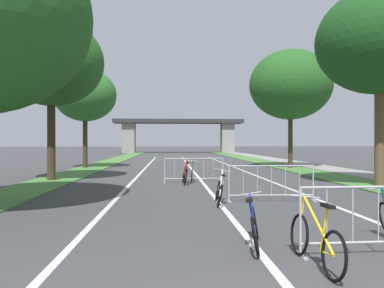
% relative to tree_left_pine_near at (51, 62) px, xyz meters
% --- Properties ---
extents(grass_verge_left, '(2.07, 71.19, 0.05)m').
position_rel_tree_left_pine_near_xyz_m(grass_verge_left, '(0.13, 14.15, -5.25)').
color(grass_verge_left, '#477A38').
rests_on(grass_verge_left, ground).
extents(grass_verge_right, '(2.07, 71.19, 0.05)m').
position_rel_tree_left_pine_near_xyz_m(grass_verge_right, '(13.18, 14.15, -5.25)').
color(grass_verge_right, '#477A38').
rests_on(grass_verge_right, ground).
extents(sidewalk_path_right, '(2.20, 71.19, 0.08)m').
position_rel_tree_left_pine_near_xyz_m(sidewalk_path_right, '(15.31, 14.15, -5.23)').
color(sidewalk_path_right, gray).
rests_on(sidewalk_path_right, ground).
extents(lane_stripe_center, '(0.14, 41.19, 0.01)m').
position_rel_tree_left_pine_near_xyz_m(lane_stripe_center, '(6.66, 5.62, -5.27)').
color(lane_stripe_center, silver).
rests_on(lane_stripe_center, ground).
extents(lane_stripe_right_lane, '(0.14, 41.19, 0.01)m').
position_rel_tree_left_pine_near_xyz_m(lane_stripe_right_lane, '(9.68, 5.62, -5.27)').
color(lane_stripe_right_lane, silver).
rests_on(lane_stripe_right_lane, ground).
extents(lane_stripe_left_lane, '(0.14, 41.19, 0.01)m').
position_rel_tree_left_pine_near_xyz_m(lane_stripe_left_lane, '(3.64, 5.62, -5.27)').
color(lane_stripe_left_lane, silver).
rests_on(lane_stripe_left_lane, ground).
extents(overpass_bridge, '(20.79, 3.80, 5.42)m').
position_rel_tree_left_pine_near_xyz_m(overpass_bridge, '(6.66, 43.86, -1.48)').
color(overpass_bridge, '#2D2D30').
rests_on(overpass_bridge, ground).
extents(tree_left_pine_near, '(4.61, 4.61, 7.25)m').
position_rel_tree_left_pine_near_xyz_m(tree_left_pine_near, '(0.00, 0.00, 0.00)').
color(tree_left_pine_near, '#3D2D1E').
rests_on(tree_left_pine_near, ground).
extents(tree_left_oak_near, '(4.11, 4.11, 6.60)m').
position_rel_tree_left_pine_near_xyz_m(tree_left_oak_near, '(-0.34, 8.20, -0.44)').
color(tree_left_oak_near, '#3D2D1E').
rests_on(tree_left_oak_near, ground).
extents(tree_right_pine_far, '(4.78, 4.78, 7.64)m').
position_rel_tree_left_pine_near_xyz_m(tree_right_pine_far, '(13.31, -3.03, 0.32)').
color(tree_right_pine_far, brown).
rests_on(tree_right_pine_far, ground).
extents(tree_right_cypress_far, '(5.39, 5.39, 7.80)m').
position_rel_tree_left_pine_near_xyz_m(tree_right_cypress_far, '(13.21, 7.30, 0.23)').
color(tree_right_cypress_far, '#3D2D1E').
rests_on(tree_right_cypress_far, ground).
extents(crowd_barrier_nearest, '(2.55, 0.52, 1.05)m').
position_rel_tree_left_pine_near_xyz_m(crowd_barrier_nearest, '(8.47, -11.41, -4.75)').
color(crowd_barrier_nearest, '#ADADB2').
rests_on(crowd_barrier_nearest, ground).
extents(crowd_barrier_second, '(2.54, 0.46, 1.05)m').
position_rel_tree_left_pine_near_xyz_m(crowd_barrier_second, '(8.20, -6.28, -4.75)').
color(crowd_barrier_second, '#ADADB2').
rests_on(crowd_barrier_second, ground).
extents(crowd_barrier_third, '(2.54, 0.45, 1.05)m').
position_rel_tree_left_pine_near_xyz_m(crowd_barrier_third, '(6.28, -1.15, -4.75)').
color(crowd_barrier_third, '#ADADB2').
rests_on(crowd_barrier_third, ground).
extents(bicycle_yellow_0, '(0.49, 1.71, 0.93)m').
position_rel_tree_left_pine_near_xyz_m(bicycle_yellow_0, '(7.26, -11.95, -4.91)').
color(bicycle_yellow_0, black).
rests_on(bicycle_yellow_0, ground).
extents(bicycle_white_1, '(0.55, 1.65, 0.97)m').
position_rel_tree_left_pine_near_xyz_m(bicycle_white_1, '(6.63, -6.69, -4.92)').
color(bicycle_white_1, black).
rests_on(bicycle_white_1, ground).
extents(bicycle_blue_3, '(0.51, 1.66, 0.85)m').
position_rel_tree_left_pine_near_xyz_m(bicycle_blue_3, '(6.65, -10.92, -4.93)').
color(bicycle_blue_3, black).
rests_on(bicycle_blue_3, ground).
extents(bicycle_green_4, '(0.48, 1.67, 0.97)m').
position_rel_tree_left_pine_near_xyz_m(bicycle_green_4, '(6.22, -0.78, -4.91)').
color(bicycle_green_4, black).
rests_on(bicycle_green_4, ground).
extents(bicycle_red_6, '(0.55, 1.76, 1.03)m').
position_rel_tree_left_pine_near_xyz_m(bicycle_red_6, '(5.88, -1.63, -4.89)').
color(bicycle_red_6, black).
rests_on(bicycle_red_6, ground).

